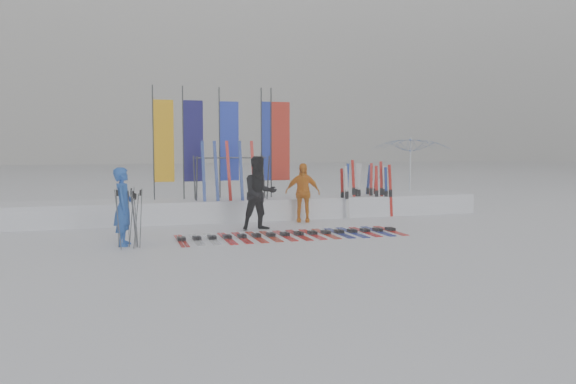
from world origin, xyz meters
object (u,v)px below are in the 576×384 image
object	(u,v)px
ski_row	(291,234)
ski_rack	(231,172)
person_blue	(124,207)
person_black	(259,193)
tent_canopy	(411,171)
person_yellow	(303,193)

from	to	relation	value
ski_row	ski_rack	distance (m)	3.39
person_blue	ski_row	world-z (taller)	person_blue
person_black	person_blue	bearing A→B (deg)	-163.29
person_blue	person_black	world-z (taller)	person_black
person_black	tent_canopy	size ratio (longest dim) A/B	0.67
person_yellow	ski_row	world-z (taller)	person_yellow
ski_row	ski_rack	bearing A→B (deg)	105.26
person_yellow	ski_rack	xyz separation A→B (m)	(-1.86, 0.74, 0.57)
person_black	tent_canopy	bearing A→B (deg)	25.71
person_blue	ski_rack	world-z (taller)	ski_rack
person_yellow	ski_row	bearing A→B (deg)	-97.17
ski_rack	person_yellow	bearing A→B (deg)	-21.84
ski_rack	tent_canopy	bearing A→B (deg)	16.66
tent_canopy	ski_row	xyz separation A→B (m)	(-6.00, -5.04, -1.21)
person_blue	tent_canopy	bearing A→B (deg)	-52.19
person_yellow	ski_row	size ratio (longest dim) A/B	0.31
person_blue	tent_canopy	xyz separation A→B (m)	(9.78, 5.25, 0.42)
person_yellow	tent_canopy	world-z (taller)	tent_canopy
person_yellow	tent_canopy	bearing A→B (deg)	46.78
person_black	person_yellow	xyz separation A→B (m)	(1.52, 1.13, -0.11)
person_blue	person_black	distance (m)	3.56
person_blue	person_yellow	xyz separation A→B (m)	(4.81, 2.47, -0.01)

